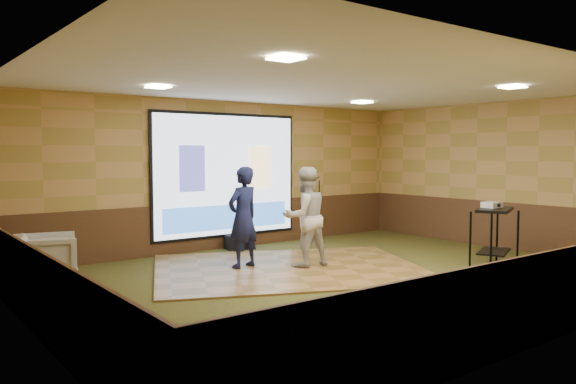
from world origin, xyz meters
TOP-DOWN VIEW (x-y plane):
  - ground at (0.00, 0.00)m, footprint 9.00×9.00m
  - room_shell at (0.00, 0.00)m, footprint 9.04×7.04m
  - wainscot_back at (0.00, 3.48)m, footprint 9.00×0.04m
  - wainscot_front at (0.00, -3.48)m, footprint 9.00×0.04m
  - wainscot_left at (-4.48, 0.00)m, footprint 0.04×7.00m
  - wainscot_right at (4.48, 0.00)m, footprint 0.04×7.00m
  - projector_screen at (0.00, 3.44)m, footprint 3.32×0.06m
  - downlight_nw at (-2.20, 1.80)m, footprint 0.32×0.32m
  - downlight_ne at (2.20, 1.80)m, footprint 0.32×0.32m
  - downlight_sw at (-2.20, -1.50)m, footprint 0.32×0.32m
  - downlight_se at (2.20, -1.50)m, footprint 0.32×0.32m
  - dance_floor at (-0.26, 1.02)m, footprint 5.37×4.85m
  - player_left at (-0.86, 1.49)m, footprint 0.69×0.52m
  - player_right at (0.03, 0.94)m, footprint 0.89×0.74m
  - av_table at (2.75, -0.90)m, footprint 0.95×0.50m
  - projector at (2.80, -0.80)m, footprint 0.30×0.25m
  - mic_stand at (1.90, 2.84)m, footprint 0.58×0.24m
  - banquet_chair at (-3.85, 2.09)m, footprint 1.05×1.03m
  - duffel_bag at (0.11, 3.21)m, footprint 0.53×0.41m

SIDE VIEW (x-z plane):
  - ground at x=0.00m, z-range 0.00..0.00m
  - dance_floor at x=-0.26m, z-range 0.00..0.03m
  - duffel_bag at x=0.11m, z-range 0.00..0.29m
  - banquet_chair at x=-3.85m, z-range 0.00..0.79m
  - wainscot_back at x=0.00m, z-range 0.00..0.95m
  - wainscot_front at x=0.00m, z-range 0.00..0.95m
  - wainscot_left at x=-4.48m, z-range 0.00..0.95m
  - wainscot_right at x=4.48m, z-range 0.00..0.95m
  - mic_stand at x=1.90m, z-range -0.24..1.23m
  - av_table at x=2.75m, z-range 0.21..1.21m
  - player_right at x=0.03m, z-range 0.03..1.72m
  - player_left at x=-0.86m, z-range 0.03..1.73m
  - projector at x=2.80m, z-range 1.00..1.10m
  - projector_screen at x=0.00m, z-range 0.21..2.73m
  - room_shell at x=0.00m, z-range 0.58..3.60m
  - downlight_nw at x=-2.20m, z-range 2.96..2.98m
  - downlight_ne at x=2.20m, z-range 2.96..2.98m
  - downlight_sw at x=-2.20m, z-range 2.96..2.98m
  - downlight_se at x=2.20m, z-range 2.96..2.98m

